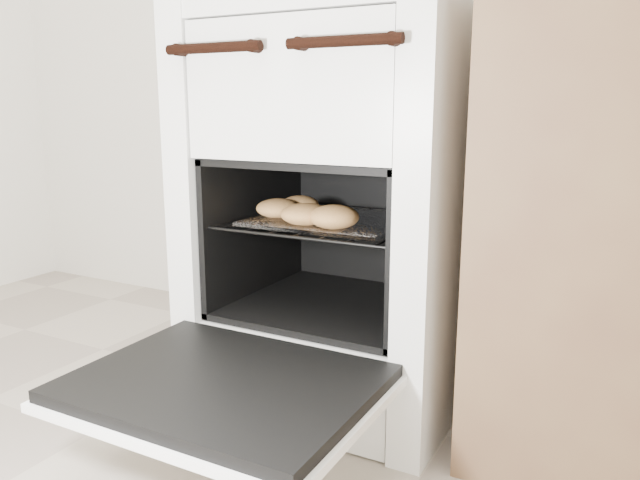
# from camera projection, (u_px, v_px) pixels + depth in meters

# --- Properties ---
(stove) EXTENTS (0.59, 0.65, 0.90)m
(stove) POSITION_uv_depth(u_px,v_px,m) (349.00, 208.00, 1.46)
(stove) COLOR white
(stove) RESTS_ON ground
(oven_door) EXTENTS (0.53, 0.41, 0.04)m
(oven_door) POSITION_uv_depth(u_px,v_px,m) (225.00, 387.00, 1.08)
(oven_door) COLOR black
(oven_door) RESTS_ON stove
(oven_rack) EXTENTS (0.43, 0.41, 0.01)m
(oven_rack) POSITION_uv_depth(u_px,v_px,m) (336.00, 221.00, 1.41)
(oven_rack) COLOR black
(oven_rack) RESTS_ON stove
(foil_sheet) EXTENTS (0.33, 0.29, 0.01)m
(foil_sheet) POSITION_uv_depth(u_px,v_px,m) (332.00, 220.00, 1.39)
(foil_sheet) COLOR white
(foil_sheet) RESTS_ON oven_rack
(baked_rolls) EXTENTS (0.31, 0.25, 0.05)m
(baked_rolls) POSITION_uv_depth(u_px,v_px,m) (309.00, 212.00, 1.34)
(baked_rolls) COLOR tan
(baked_rolls) RESTS_ON foil_sheet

